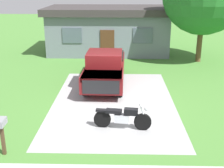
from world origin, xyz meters
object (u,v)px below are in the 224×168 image
at_px(motorcycle, 123,117).
at_px(neighbor_house, 109,29).
at_px(mailbox, 1,127).
at_px(pickup_truck, 105,67).

height_order(motorcycle, neighbor_house, neighbor_house).
bearing_deg(mailbox, neighbor_house, 79.50).
bearing_deg(pickup_truck, motorcycle, -80.27).
distance_m(motorcycle, pickup_truck, 5.39).
bearing_deg(pickup_truck, neighbor_house, 90.81).
bearing_deg(neighbor_house, mailbox, -100.50).
xyz_separation_m(mailbox, neighbor_house, (2.85, 15.38, 0.81)).
height_order(motorcycle, pickup_truck, pickup_truck).
xyz_separation_m(pickup_truck, neighbor_house, (-0.12, 8.16, 0.84)).
relative_size(mailbox, neighbor_house, 0.13).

